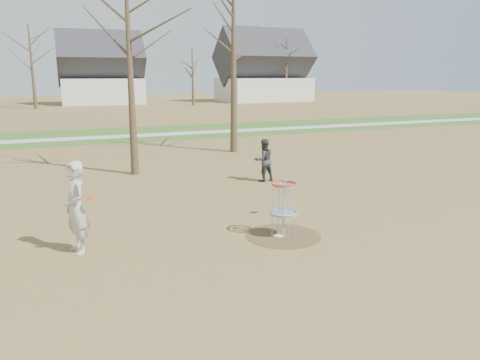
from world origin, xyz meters
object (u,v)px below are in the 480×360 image
player_standing (76,208)px  disc_golf_basket (284,199)px  player_throwing (264,160)px  disc_grounded (278,236)px

player_standing → disc_golf_basket: 4.65m
player_throwing → disc_grounded: bearing=63.2°
disc_grounded → disc_golf_basket: disc_golf_basket is taller
player_standing → disc_golf_basket: (4.59, -0.78, -0.09)m
player_throwing → disc_grounded: (-2.20, -5.50, -0.75)m
player_standing → disc_grounded: size_ratio=9.10×
player_standing → disc_grounded: 4.63m
player_throwing → disc_golf_basket: (-2.07, -5.50, 0.15)m
player_standing → player_throwing: size_ratio=1.30×
disc_grounded → disc_golf_basket: size_ratio=0.16×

